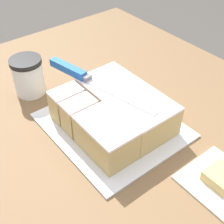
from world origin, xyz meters
name	(u,v)px	position (x,y,z in m)	size (l,w,h in m)	color
cake_board	(112,125)	(-0.07, 0.02, 0.89)	(0.36, 0.31, 0.01)	silver
cake	(114,112)	(-0.06, 0.02, 0.94)	(0.28, 0.23, 0.09)	tan
knife	(78,73)	(-0.20, 0.01, 0.99)	(0.36, 0.10, 0.02)	silver
coffee_cup	(28,76)	(-0.34, -0.08, 0.94)	(0.09, 0.09, 0.12)	white
paper_napkin	(220,182)	(0.23, 0.09, 0.89)	(0.15, 0.15, 0.01)	white
brownie	(221,177)	(0.23, 0.09, 0.90)	(0.07, 0.07, 0.03)	tan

